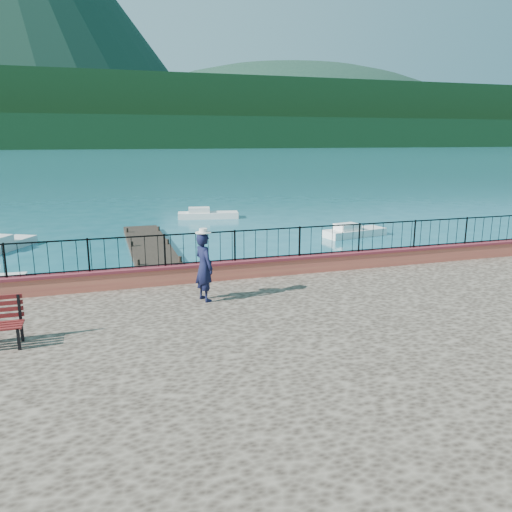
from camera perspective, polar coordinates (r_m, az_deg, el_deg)
ground at (r=13.21m, az=3.22°, el=-11.65°), size 2000.00×2000.00×0.00m
promenade at (r=8.36m, az=19.34°, el=-23.99°), size 30.00×20.00×1.20m
parapet at (r=16.02m, az=-1.37°, el=-1.46°), size 28.00×0.46×0.58m
railing at (r=15.84m, az=-1.39°, el=1.22°), size 27.00×0.05×0.95m
dock at (r=23.92m, az=-11.53°, el=-0.07°), size 2.00×16.00×0.30m
far_forest at (r=311.23m, az=-17.15°, el=13.34°), size 900.00×60.00×18.00m
foothills at (r=371.57m, az=-17.42°, el=15.23°), size 900.00×120.00×44.00m
companion_hill at (r=613.67m, az=4.07°, el=12.72°), size 448.00×384.00×180.00m
person at (r=13.66m, az=-5.95°, el=-1.26°), size 0.65×0.80×1.90m
hat at (r=13.45m, az=-6.05°, el=2.90°), size 0.44×0.44×0.12m
boat_0 at (r=19.91m, az=-25.08°, el=-3.03°), size 3.49×1.53×0.80m
boat_2 at (r=29.65m, az=11.23°, el=2.99°), size 3.93×1.96×0.80m
boat_3 at (r=28.77m, az=-26.77°, el=1.51°), size 2.83×3.69×0.80m
boat_4 at (r=35.97m, az=-5.50°, el=4.97°), size 4.41×2.03×0.80m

